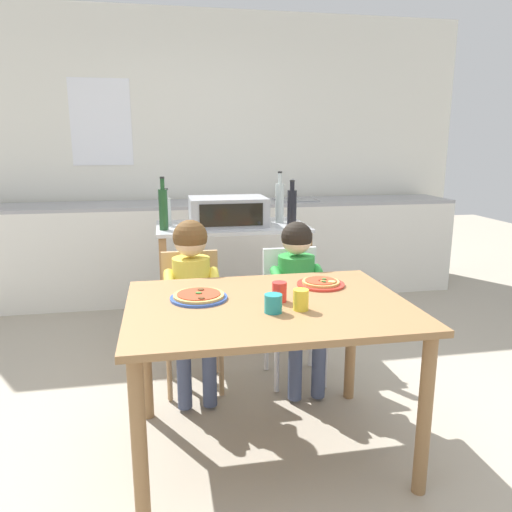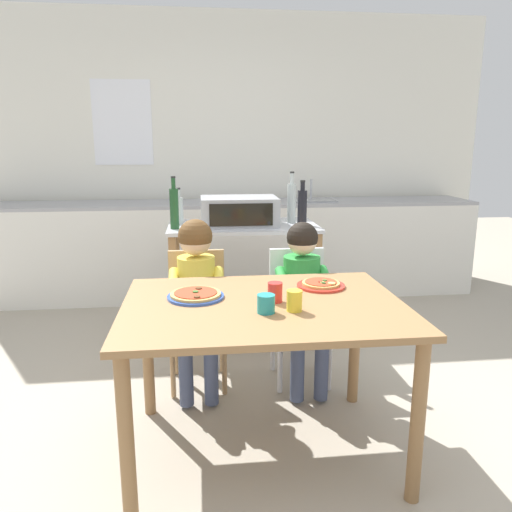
# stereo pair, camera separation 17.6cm
# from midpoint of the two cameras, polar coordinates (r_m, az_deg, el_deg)

# --- Properties ---
(ground_plane) EXTENTS (11.73, 11.73, 0.00)m
(ground_plane) POSITION_cam_midpoint_polar(r_m,az_deg,el_deg) (3.62, -0.20, -10.95)
(ground_plane) COLOR #A89E8C
(back_wall_tiled) EXTENTS (5.26, 0.13, 2.70)m
(back_wall_tiled) POSITION_cam_midpoint_polar(r_m,az_deg,el_deg) (5.12, -2.56, 11.67)
(back_wall_tiled) COLOR white
(back_wall_tiled) RESTS_ON ground
(kitchen_counter) EXTENTS (4.73, 0.60, 1.11)m
(kitchen_counter) POSITION_cam_midpoint_polar(r_m,az_deg,el_deg) (4.82, -2.06, 0.87)
(kitchen_counter) COLOR silver
(kitchen_counter) RESTS_ON ground
(kitchen_island_cart) EXTENTS (1.08, 0.62, 0.88)m
(kitchen_island_cart) POSITION_cam_midpoint_polar(r_m,az_deg,el_deg) (3.68, -0.14, -0.80)
(kitchen_island_cart) COLOR #B7BABF
(kitchen_island_cart) RESTS_ON ground
(toaster_oven) EXTENTS (0.55, 0.38, 0.20)m
(toaster_oven) POSITION_cam_midpoint_polar(r_m,az_deg,el_deg) (3.58, -0.55, 5.18)
(toaster_oven) COLOR #999BA0
(toaster_oven) RESTS_ON kitchen_island_cart
(bottle_tall_green_wine) EXTENTS (0.06, 0.06, 0.34)m
(bottle_tall_green_wine) POSITION_cam_midpoint_polar(r_m,az_deg,el_deg) (3.45, 6.81, 5.48)
(bottle_tall_green_wine) COLOR black
(bottle_tall_green_wine) RESTS_ON kitchen_island_cart
(bottle_clear_vinegar) EXTENTS (0.06, 0.06, 0.38)m
(bottle_clear_vinegar) POSITION_cam_midpoint_polar(r_m,az_deg,el_deg) (3.70, 5.50, 6.21)
(bottle_clear_vinegar) COLOR #ADB7B2
(bottle_clear_vinegar) RESTS_ON kitchen_island_cart
(bottle_squat_spirits) EXTENTS (0.06, 0.06, 0.36)m
(bottle_squat_spirits) POSITION_cam_midpoint_polar(r_m,az_deg,el_deg) (3.46, -7.97, 5.59)
(bottle_squat_spirits) COLOR #1E4723
(bottle_squat_spirits) RESTS_ON kitchen_island_cart
(bottle_slim_sauce) EXTENTS (0.06, 0.06, 0.27)m
(bottle_slim_sauce) POSITION_cam_midpoint_polar(r_m,az_deg,el_deg) (3.66, -7.52, 5.31)
(bottle_slim_sauce) COLOR #ADB7B2
(bottle_slim_sauce) RESTS_ON kitchen_island_cart
(dining_table) EXTENTS (1.28, 0.95, 0.76)m
(dining_table) POSITION_cam_midpoint_polar(r_m,az_deg,el_deg) (2.29, 3.09, -7.80)
(dining_table) COLOR olive
(dining_table) RESTS_ON ground
(dining_chair_left) EXTENTS (0.36, 0.36, 0.81)m
(dining_chair_left) POSITION_cam_midpoint_polar(r_m,az_deg,el_deg) (3.05, -5.13, -5.97)
(dining_chair_left) COLOR tan
(dining_chair_left) RESTS_ON ground
(dining_chair_right) EXTENTS (0.36, 0.36, 0.81)m
(dining_chair_right) POSITION_cam_midpoint_polar(r_m,az_deg,el_deg) (3.11, 6.59, -5.64)
(dining_chair_right) COLOR silver
(dining_chair_right) RESTS_ON ground
(child_in_yellow_shirt) EXTENTS (0.32, 0.42, 1.02)m
(child_in_yellow_shirt) POSITION_cam_midpoint_polar(r_m,az_deg,el_deg) (2.88, -5.14, -3.18)
(child_in_yellow_shirt) COLOR #424C6B
(child_in_yellow_shirt) RESTS_ON ground
(child_in_green_shirt) EXTENTS (0.32, 0.42, 0.99)m
(child_in_green_shirt) POSITION_cam_midpoint_polar(r_m,az_deg,el_deg) (2.95, 7.21, -3.38)
(child_in_green_shirt) COLOR #424C6B
(child_in_green_shirt) RESTS_ON ground
(pizza_plate_blue_rimmed) EXTENTS (0.27, 0.27, 0.03)m
(pizza_plate_blue_rimmed) POSITION_cam_midpoint_polar(r_m,az_deg,el_deg) (2.33, -4.82, -4.55)
(pizza_plate_blue_rimmed) COLOR #3356B7
(pizza_plate_blue_rimmed) RESTS_ON dining_table
(pizza_plate_red_rimmed) EXTENTS (0.24, 0.24, 0.03)m
(pizza_plate_red_rimmed) POSITION_cam_midpoint_polar(r_m,az_deg,el_deg) (2.53, 9.49, -3.28)
(pizza_plate_red_rimmed) COLOR red
(pizza_plate_red_rimmed) RESTS_ON dining_table
(drinking_cup_yellow) EXTENTS (0.07, 0.07, 0.09)m
(drinking_cup_yellow) POSITION_cam_midpoint_polar(r_m,az_deg,el_deg) (2.16, 6.80, -5.16)
(drinking_cup_yellow) COLOR yellow
(drinking_cup_yellow) RESTS_ON dining_table
(drinking_cup_teal) EXTENTS (0.08, 0.08, 0.08)m
(drinking_cup_teal) POSITION_cam_midpoint_polar(r_m,az_deg,el_deg) (2.12, 3.55, -5.54)
(drinking_cup_teal) COLOR teal
(drinking_cup_teal) RESTS_ON dining_table
(drinking_cup_red) EXTENTS (0.07, 0.07, 0.09)m
(drinking_cup_red) POSITION_cam_midpoint_polar(r_m,az_deg,el_deg) (2.26, 4.44, -4.21)
(drinking_cup_red) COLOR red
(drinking_cup_red) RESTS_ON dining_table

